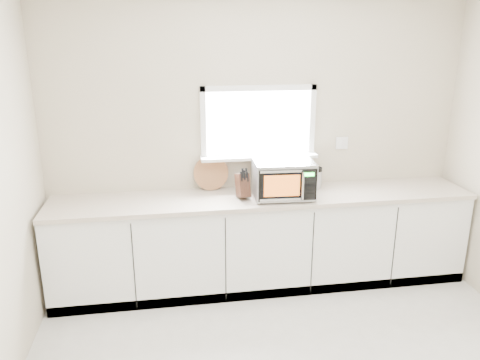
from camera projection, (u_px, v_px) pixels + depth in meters
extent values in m
cube|color=beige|center=(258.00, 143.00, 4.51)|extent=(4.00, 0.02, 2.70)
cube|color=white|center=(258.00, 122.00, 4.43)|extent=(1.00, 0.02, 0.60)
cube|color=white|center=(259.00, 157.00, 4.47)|extent=(1.12, 0.16, 0.03)
cube|color=white|center=(259.00, 88.00, 4.32)|extent=(1.10, 0.04, 0.05)
cube|color=white|center=(258.00, 156.00, 4.52)|extent=(1.10, 0.04, 0.05)
cube|color=white|center=(203.00, 124.00, 4.34)|extent=(0.05, 0.04, 0.70)
cube|color=white|center=(312.00, 121.00, 4.50)|extent=(0.05, 0.04, 0.70)
cube|color=white|center=(342.00, 143.00, 4.64)|extent=(0.12, 0.01, 0.12)
cube|color=white|center=(263.00, 242.00, 4.49)|extent=(3.92, 0.60, 0.88)
cube|color=beige|center=(264.00, 197.00, 4.35)|extent=(3.92, 0.64, 0.04)
cylinder|color=black|center=(261.00, 203.00, 4.13)|extent=(0.03, 0.03, 0.02)
cylinder|color=black|center=(256.00, 191.00, 4.43)|extent=(0.03, 0.03, 0.02)
cylinder|color=black|center=(311.00, 201.00, 4.17)|extent=(0.03, 0.03, 0.02)
cylinder|color=black|center=(302.00, 190.00, 4.48)|extent=(0.03, 0.03, 0.02)
cube|color=#A8ABAF|center=(283.00, 178.00, 4.25)|extent=(0.55, 0.43, 0.32)
cube|color=black|center=(288.00, 185.00, 4.05)|extent=(0.51, 0.04, 0.28)
cube|color=orange|center=(282.00, 186.00, 4.04)|extent=(0.32, 0.02, 0.19)
cylinder|color=silver|center=(303.00, 186.00, 4.04)|extent=(0.02, 0.02, 0.25)
cube|color=black|center=(308.00, 185.00, 4.07)|extent=(0.13, 0.01, 0.28)
cube|color=#19FF33|center=(309.00, 174.00, 4.03)|extent=(0.09, 0.01, 0.03)
cube|color=silver|center=(284.00, 161.00, 4.20)|extent=(0.55, 0.43, 0.01)
cube|color=#402317|center=(243.00, 185.00, 4.23)|extent=(0.13, 0.22, 0.24)
cube|color=black|center=(241.00, 176.00, 4.15)|extent=(0.02, 0.04, 0.09)
cube|color=black|center=(244.00, 175.00, 4.16)|extent=(0.02, 0.04, 0.09)
cube|color=black|center=(247.00, 177.00, 4.17)|extent=(0.02, 0.04, 0.09)
cube|color=black|center=(243.00, 173.00, 4.15)|extent=(0.02, 0.04, 0.09)
cube|color=black|center=(246.00, 173.00, 4.16)|extent=(0.02, 0.04, 0.09)
cylinder|color=#B07044|center=(211.00, 173.00, 4.46)|extent=(0.33, 0.08, 0.33)
cylinder|color=#A8ABAF|center=(316.00, 179.00, 4.55)|extent=(0.15, 0.15, 0.17)
cylinder|color=black|center=(316.00, 169.00, 4.52)|extent=(0.14, 0.14, 0.04)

